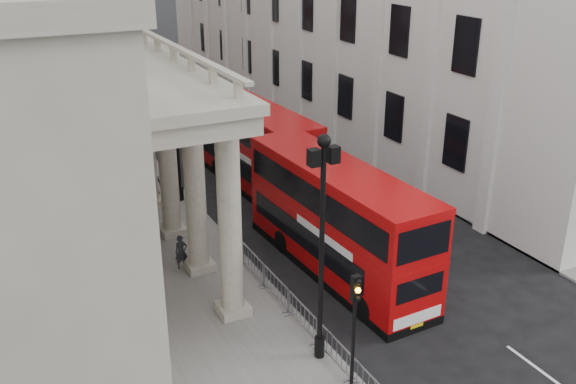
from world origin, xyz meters
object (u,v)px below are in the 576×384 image
object	(u,v)px
lamp_post_north	(110,65)
traffic_light	(355,312)
pedestrian_b	(126,194)
bus_near	(337,218)
pedestrian_c	(153,183)
pedestrian_a	(181,252)
bus_far	(254,145)
lamp_post_mid	(175,118)
lamp_post_south	(322,236)

from	to	relation	value
lamp_post_north	traffic_light	size ratio (longest dim) A/B	1.93
pedestrian_b	traffic_light	bearing A→B (deg)	112.28
bus_near	pedestrian_c	world-z (taller)	bus_near
pedestrian_a	pedestrian_b	bearing A→B (deg)	96.48
lamp_post_north	bus_far	distance (m)	16.52
traffic_light	pedestrian_a	size ratio (longest dim) A/B	2.71
pedestrian_a	pedestrian_c	distance (m)	8.52
bus_far	pedestrian_c	world-z (taller)	bus_far
bus_far	pedestrian_a	distance (m)	10.77
bus_near	bus_far	size ratio (longest dim) A/B	1.00
lamp_post_north	pedestrian_b	distance (m)	16.77
lamp_post_mid	bus_far	size ratio (longest dim) A/B	0.72
bus_far	lamp_post_south	bearing A→B (deg)	-108.82
lamp_post_mid	pedestrian_c	xyz separation A→B (m)	(-1.28, 0.87, -3.88)
pedestrian_c	traffic_light	bearing A→B (deg)	-85.70
lamp_post_north	pedestrian_b	bearing A→B (deg)	-100.73
bus_far	pedestrian_b	world-z (taller)	bus_far
lamp_post_south	pedestrian_a	world-z (taller)	lamp_post_south
lamp_post_south	pedestrian_c	world-z (taller)	lamp_post_south
pedestrian_b	pedestrian_a	bearing A→B (deg)	107.39
lamp_post_mid	lamp_post_south	bearing A→B (deg)	-90.00
lamp_post_mid	traffic_light	distance (m)	18.11
pedestrian_a	bus_far	bearing A→B (deg)	49.54
lamp_post_south	lamp_post_mid	xyz separation A→B (m)	(0.00, 16.00, 0.00)
lamp_post_south	pedestrian_c	bearing A→B (deg)	94.33
bus_far	lamp_post_mid	bearing A→B (deg)	-178.57
lamp_post_mid	pedestrian_c	size ratio (longest dim) A/B	4.55
traffic_light	pedestrian_c	size ratio (longest dim) A/B	2.35
lamp_post_north	pedestrian_a	bearing A→B (deg)	-95.76
traffic_light	pedestrian_b	xyz separation A→B (m)	(-3.14, 17.98, -2.02)
bus_far	lamp_post_north	bearing A→B (deg)	104.13
pedestrian_b	pedestrian_c	distance (m)	1.98
lamp_post_south	lamp_post_north	bearing A→B (deg)	90.00
lamp_post_south	traffic_light	distance (m)	2.71
lamp_post_south	pedestrian_c	distance (m)	17.35
lamp_post_mid	traffic_light	world-z (taller)	lamp_post_mid
lamp_post_mid	lamp_post_north	size ratio (longest dim) A/B	1.00
pedestrian_a	pedestrian_b	world-z (taller)	pedestrian_b
traffic_light	pedestrian_c	xyz separation A→B (m)	(-1.38, 18.89, -2.07)
lamp_post_south	pedestrian_b	bearing A→B (deg)	100.79
pedestrian_b	lamp_post_south	bearing A→B (deg)	113.15
lamp_post_south	pedestrian_b	size ratio (longest dim) A/B	4.32
lamp_post_south	bus_near	size ratio (longest dim) A/B	0.72
lamp_post_mid	bus_near	size ratio (longest dim) A/B	0.72
lamp_post_mid	pedestrian_b	bearing A→B (deg)	-179.26
lamp_post_mid	lamp_post_north	distance (m)	16.00
bus_far	pedestrian_c	bearing A→B (deg)	172.31
lamp_post_mid	traffic_light	xyz separation A→B (m)	(0.10, -18.02, -1.80)
lamp_post_south	pedestrian_c	xyz separation A→B (m)	(-1.28, 16.87, -3.88)
traffic_light	pedestrian_b	world-z (taller)	traffic_light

